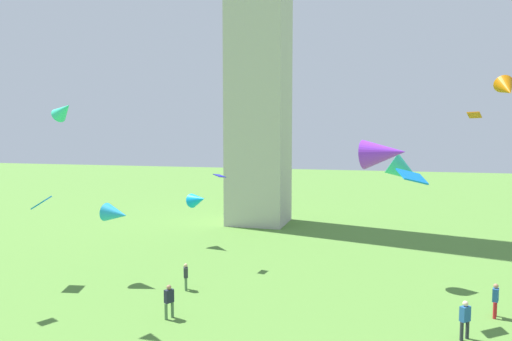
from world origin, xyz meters
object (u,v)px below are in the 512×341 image
at_px(person_1, 186,275).
at_px(kite_flying_1, 384,153).
at_px(person_3, 169,299).
at_px(kite_flying_6, 116,214).
at_px(kite_flying_11, 474,115).
at_px(kite_flying_5, 406,172).
at_px(kite_flying_8, 412,176).
at_px(person_0, 495,298).
at_px(kite_flying_4, 507,88).
at_px(kite_flying_9, 64,110).
at_px(kite_flying_3, 42,202).
at_px(kite_flying_7, 220,176).
at_px(kite_flying_2, 198,200).
at_px(person_4, 465,318).

bearing_deg(person_1, kite_flying_1, 47.00).
bearing_deg(kite_flying_1, person_3, 113.19).
bearing_deg(kite_flying_6, kite_flying_11, -71.90).
height_order(kite_flying_5, kite_flying_8, kite_flying_5).
distance_m(person_3, kite_flying_1, 13.04).
height_order(person_0, person_1, person_0).
bearing_deg(kite_flying_4, kite_flying_8, -172.88).
bearing_deg(kite_flying_9, kite_flying_6, 24.90).
bearing_deg(kite_flying_1, kite_flying_6, 95.10).
bearing_deg(kite_flying_11, kite_flying_3, -59.68).
bearing_deg(person_1, kite_flying_7, 150.98).
relative_size(person_3, kite_flying_2, 0.78).
bearing_deg(kite_flying_7, kite_flying_4, 82.57).
bearing_deg(person_4, kite_flying_4, 11.72).
bearing_deg(kite_flying_7, kite_flying_2, -132.34).
bearing_deg(person_1, kite_flying_9, -67.48).
relative_size(person_4, kite_flying_9, 1.23).
height_order(person_1, kite_flying_4, kite_flying_4).
height_order(kite_flying_1, kite_flying_2, kite_flying_1).
bearing_deg(kite_flying_3, person_3, -128.25).
distance_m(person_1, kite_flying_1, 14.21).
bearing_deg(kite_flying_9, kite_flying_2, 15.73).
xyz_separation_m(kite_flying_4, kite_flying_8, (-4.40, -0.86, -4.43)).
bearing_deg(kite_flying_4, kite_flying_2, 149.94).
distance_m(kite_flying_2, kite_flying_7, 6.64).
height_order(person_0, kite_flying_1, kite_flying_1).
relative_size(person_0, kite_flying_4, 1.08).
bearing_deg(person_0, person_4, -14.15).
bearing_deg(kite_flying_2, person_3, -134.21).
bearing_deg(person_4, kite_flying_9, 141.86).
height_order(person_0, kite_flying_7, kite_flying_7).
bearing_deg(kite_flying_8, kite_flying_6, -35.51).
relative_size(person_3, kite_flying_9, 1.18).
distance_m(person_0, kite_flying_2, 23.36).
bearing_deg(kite_flying_11, kite_flying_1, -15.46).
relative_size(person_3, kite_flying_11, 1.58).
xyz_separation_m(kite_flying_3, kite_flying_8, (22.38, 0.44, 2.18)).
bearing_deg(kite_flying_9, kite_flying_7, -3.96).
height_order(person_3, kite_flying_6, kite_flying_6).
xyz_separation_m(kite_flying_7, kite_flying_9, (-4.45, -10.86, 4.19)).
xyz_separation_m(person_1, kite_flying_2, (-3.60, 10.55, 3.04)).
bearing_deg(kite_flying_7, person_0, 82.89).
xyz_separation_m(kite_flying_5, kite_flying_8, (0.07, -5.81, 0.24)).
bearing_deg(kite_flying_2, kite_flying_8, -95.41).
xyz_separation_m(person_3, kite_flying_7, (-0.86, 9.98, 5.52)).
distance_m(person_4, kite_flying_8, 7.09).
distance_m(person_3, kite_flying_5, 16.38).
relative_size(kite_flying_1, kite_flying_3, 1.50).
relative_size(kite_flying_6, kite_flying_9, 1.27).
bearing_deg(kite_flying_3, kite_flying_8, -109.81).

